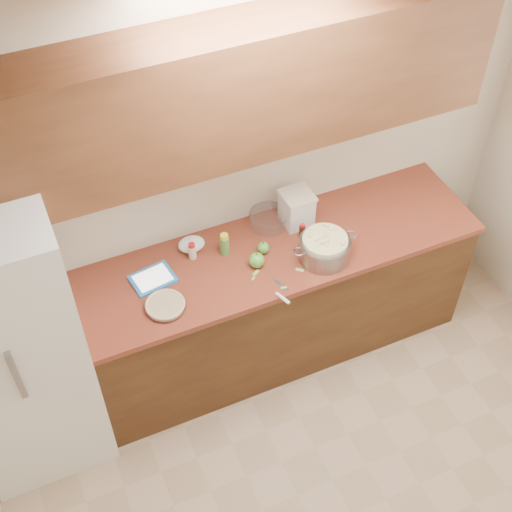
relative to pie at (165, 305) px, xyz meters
name	(u,v)px	position (x,y,z in m)	size (l,w,h in m)	color
room_shell	(409,432)	(0.64, -1.32, 0.36)	(3.60, 3.60, 3.60)	tan
counter_run	(261,304)	(0.64, 0.15, -0.48)	(2.64, 0.68, 0.92)	#4D2F15
upper_cabinets	(250,88)	(0.64, 0.31, 1.01)	(2.60, 0.34, 0.70)	brown
fridge	(12,343)	(-0.80, 0.12, -0.04)	(0.70, 0.70, 1.80)	white
pie	(165,305)	(0.00, 0.00, 0.00)	(0.22, 0.22, 0.04)	silver
colander	(324,248)	(0.95, -0.01, 0.05)	(0.39, 0.30, 0.15)	gray
flour_canister	(297,208)	(0.93, 0.31, 0.09)	(0.19, 0.19, 0.22)	silver
tablet	(153,279)	(0.00, 0.22, -0.01)	(0.26, 0.21, 0.02)	#2773BD
paring_knife	(282,296)	(0.61, -0.19, -0.01)	(0.09, 0.20, 0.02)	gray
lemon_bottle	(225,244)	(0.45, 0.25, 0.05)	(0.05, 0.05, 0.15)	#4C8C38
cinnamon_shaker	(192,251)	(0.26, 0.29, 0.03)	(0.04, 0.04, 0.11)	beige
vanilla_bottle	(302,231)	(0.91, 0.19, 0.03)	(0.03, 0.03, 0.10)	black
mixing_bowl	(269,218)	(0.77, 0.36, 0.03)	(0.24, 0.24, 0.09)	silver
paper_towel	(191,244)	(0.28, 0.36, 0.01)	(0.16, 0.13, 0.06)	white
apple_left	(257,260)	(0.57, 0.08, 0.03)	(0.09, 0.09, 0.10)	#51A336
apple_center	(263,248)	(0.65, 0.16, 0.02)	(0.07, 0.07, 0.08)	#51A336
peel_a	(253,278)	(0.52, 0.00, -0.02)	(0.03, 0.01, 0.00)	#96BD5C
peel_b	(300,270)	(0.78, -0.05, -0.02)	(0.05, 0.02, 0.00)	#96BD5C
peel_c	(306,257)	(0.86, 0.03, -0.02)	(0.05, 0.02, 0.00)	#96BD5C
peel_d	(256,273)	(0.55, 0.03, -0.02)	(0.05, 0.02, 0.00)	#96BD5C
peel_e	(284,288)	(0.64, -0.13, -0.02)	(0.03, 0.01, 0.00)	#96BD5C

